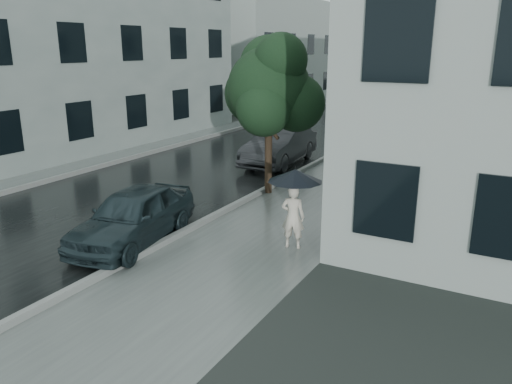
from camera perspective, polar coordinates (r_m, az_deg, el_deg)
The scene contains 14 objects.
ground at distance 10.57m, azimuth -6.05°, elevation -8.84°, with size 120.00×120.00×0.00m, color black.
sidewalk at distance 20.98m, azimuth 13.52°, elevation 3.58°, with size 3.50×60.00×0.01m, color slate.
kerb_near at distance 21.50m, azimuth 8.85°, elevation 4.33°, with size 0.15×60.00×0.15m, color slate.
asphalt_road at distance 22.91m, azimuth 0.58°, elevation 5.08°, with size 6.85×60.00×0.00m, color black.
kerb_far at distance 24.72m, azimuth -6.63°, elevation 5.98°, with size 0.15×60.00×0.15m, color slate.
sidewalk_far at distance 25.27m, azimuth -8.35°, elevation 5.98°, with size 1.70×60.00×0.01m, color #4C5451.
building_far_a at distance 24.96m, azimuth -22.83°, elevation 15.76°, with size 7.02×20.00×9.50m.
building_far_b at distance 42.45m, azimuth 1.79°, elevation 15.70°, with size 7.02×18.00×8.00m.
pedestrian at distance 11.39m, azimuth 4.24°, elevation -2.84°, with size 0.54×0.35×1.48m, color beige.
umbrella at distance 11.07m, azimuth 4.50°, elevation 1.90°, with size 1.58×1.58×0.98m.
street_tree at distance 15.37m, azimuth 1.66°, elevation 11.82°, with size 3.30×3.00×4.88m.
lamp_post at distance 22.24m, azimuth 12.34°, elevation 12.55°, with size 0.84×0.41×5.53m.
car_near at distance 12.05m, azimuth -13.88°, elevation -2.62°, with size 1.55×3.85×1.31m, color #1A282D.
car_far at distance 19.64m, azimuth 2.71°, elevation 5.36°, with size 1.56×4.47×1.47m, color #25272A.
Camera 1 is at (5.54, -7.80, 4.49)m, focal length 35.00 mm.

